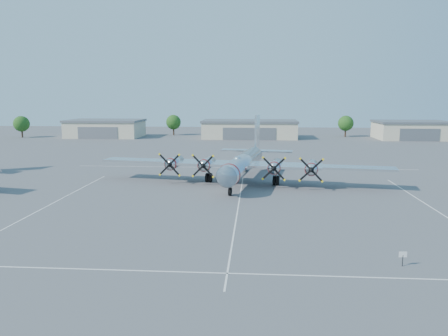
# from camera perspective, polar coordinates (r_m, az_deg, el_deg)

# --- Properties ---
(ground) EXTENTS (260.00, 260.00, 0.00)m
(ground) POSITION_cam_1_polar(r_m,az_deg,el_deg) (53.02, 2.00, -4.32)
(ground) COLOR #525254
(ground) RESTS_ON ground
(parking_lines) EXTENTS (60.00, 50.08, 0.01)m
(parking_lines) POSITION_cam_1_polar(r_m,az_deg,el_deg) (51.32, 1.92, -4.78)
(parking_lines) COLOR silver
(parking_lines) RESTS_ON ground
(hangar_west) EXTENTS (22.60, 14.60, 5.40)m
(hangar_west) POSITION_cam_1_polar(r_m,az_deg,el_deg) (141.80, -15.21, 5.03)
(hangar_west) COLOR beige
(hangar_west) RESTS_ON ground
(hangar_center) EXTENTS (28.60, 14.60, 5.40)m
(hangar_center) POSITION_cam_1_polar(r_m,az_deg,el_deg) (133.83, 3.36, 5.10)
(hangar_center) COLOR beige
(hangar_center) RESTS_ON ground
(hangar_east) EXTENTS (20.60, 14.60, 5.40)m
(hangar_east) POSITION_cam_1_polar(r_m,az_deg,el_deg) (141.53, 23.25, 4.59)
(hangar_east) COLOR beige
(hangar_east) RESTS_ON ground
(tree_far_west) EXTENTS (4.80, 4.80, 6.64)m
(tree_far_west) POSITION_cam_1_polar(r_m,az_deg,el_deg) (148.35, -24.94, 5.25)
(tree_far_west) COLOR #382619
(tree_far_west) RESTS_ON ground
(tree_west) EXTENTS (4.80, 4.80, 6.64)m
(tree_west) POSITION_cam_1_polar(r_m,az_deg,el_deg) (144.27, -6.62, 5.96)
(tree_west) COLOR #382619
(tree_west) RESTS_ON ground
(tree_east) EXTENTS (4.80, 4.80, 6.64)m
(tree_east) POSITION_cam_1_polar(r_m,az_deg,el_deg) (142.53, 15.61, 5.64)
(tree_east) COLOR #382619
(tree_east) RESTS_ON ground
(main_bomber_b29) EXTENTS (46.18, 35.06, 9.34)m
(main_bomber_b29) POSITION_cam_1_polar(r_m,az_deg,el_deg) (65.32, 2.64, -1.73)
(main_bomber_b29) COLOR silver
(main_bomber_b29) RESTS_ON ground
(info_placard) EXTENTS (0.59, 0.08, 1.12)m
(info_placard) POSITION_cam_1_polar(r_m,az_deg,el_deg) (35.65, 22.33, -10.58)
(info_placard) COLOR black
(info_placard) RESTS_ON ground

